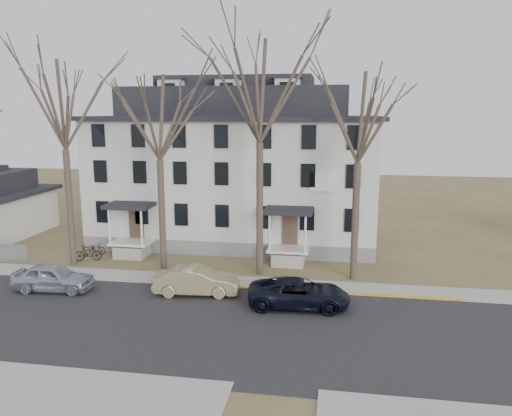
% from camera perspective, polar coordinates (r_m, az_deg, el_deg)
% --- Properties ---
extents(ground, '(120.00, 120.00, 0.00)m').
position_cam_1_polar(ground, '(21.45, -6.55, -15.56)').
color(ground, brown).
rests_on(ground, ground).
extents(main_road, '(120.00, 10.00, 0.04)m').
position_cam_1_polar(main_road, '(23.19, -5.17, -13.42)').
color(main_road, '#27272A').
rests_on(main_road, ground).
extents(far_sidewalk, '(120.00, 2.00, 0.08)m').
position_cam_1_polar(far_sidewalk, '(28.62, -2.15, -8.56)').
color(far_sidewalk, '#A09F97').
rests_on(far_sidewalk, ground).
extents(yellow_curb, '(14.00, 0.25, 0.06)m').
position_cam_1_polar(yellow_curb, '(27.26, 7.98, -9.67)').
color(yellow_curb, gold).
rests_on(yellow_curb, ground).
extents(boarding_house, '(20.80, 12.36, 12.05)m').
position_cam_1_polar(boarding_house, '(37.36, -2.18, 4.53)').
color(boarding_house, slate).
rests_on(boarding_house, ground).
extents(tree_far_left, '(8.40, 8.40, 13.72)m').
position_cam_1_polar(tree_far_left, '(32.67, -21.30, 11.61)').
color(tree_far_left, '#473B31').
rests_on(tree_far_left, ground).
extents(tree_mid_left, '(7.80, 7.80, 12.74)m').
position_cam_1_polar(tree_mid_left, '(30.09, -11.12, 10.85)').
color(tree_mid_left, '#473B31').
rests_on(tree_mid_left, ground).
extents(tree_center, '(9.00, 9.00, 14.70)m').
position_cam_1_polar(tree_center, '(28.61, 0.45, 14.02)').
color(tree_center, '#473B31').
rests_on(tree_center, ground).
extents(tree_mid_right, '(7.80, 7.80, 12.74)m').
position_cam_1_polar(tree_mid_right, '(28.25, 11.74, 10.83)').
color(tree_mid_right, '#473B31').
rests_on(tree_mid_right, ground).
extents(car_silver, '(4.39, 1.98, 1.47)m').
position_cam_1_polar(car_silver, '(29.26, -22.16, -7.43)').
color(car_silver, '#9CA3B5').
rests_on(car_silver, ground).
extents(car_tan, '(4.61, 2.03, 1.47)m').
position_cam_1_polar(car_tan, '(26.81, -6.82, -8.32)').
color(car_tan, '#928D5E').
rests_on(car_tan, ground).
extents(car_navy, '(5.16, 2.62, 1.40)m').
position_cam_1_polar(car_navy, '(25.08, 4.95, -9.76)').
color(car_navy, black).
rests_on(car_navy, ground).
extents(bicycle_left, '(1.60, 0.68, 0.82)m').
position_cam_1_polar(bicycle_left, '(35.63, -18.01, -4.47)').
color(bicycle_left, black).
rests_on(bicycle_left, ground).
extents(bicycle_right, '(1.82, 1.02, 1.05)m').
position_cam_1_polar(bicycle_right, '(34.18, -18.65, -4.95)').
color(bicycle_right, black).
rests_on(bicycle_right, ground).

